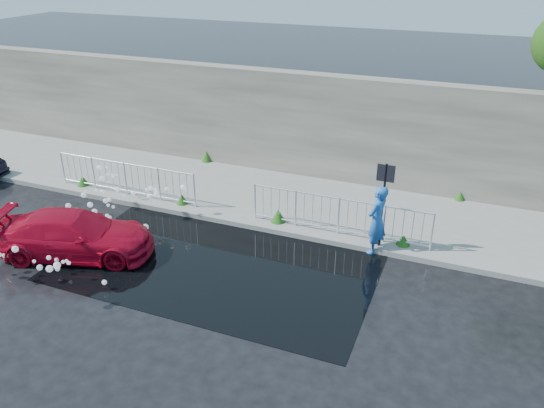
# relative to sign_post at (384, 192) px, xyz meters

# --- Properties ---
(ground) EXTENTS (90.00, 90.00, 0.00)m
(ground) POSITION_rel_sign_post_xyz_m (-4.20, -3.10, -1.72)
(ground) COLOR black
(ground) RESTS_ON ground
(pavement) EXTENTS (30.00, 4.00, 0.15)m
(pavement) POSITION_rel_sign_post_xyz_m (-4.20, 1.90, -1.65)
(pavement) COLOR gray
(pavement) RESTS_ON ground
(curb) EXTENTS (30.00, 0.25, 0.16)m
(curb) POSITION_rel_sign_post_xyz_m (-4.20, -0.10, -1.64)
(curb) COLOR gray
(curb) RESTS_ON ground
(retaining_wall) EXTENTS (30.00, 0.60, 3.50)m
(retaining_wall) POSITION_rel_sign_post_xyz_m (-4.20, 4.10, 0.18)
(retaining_wall) COLOR #555048
(retaining_wall) RESTS_ON pavement
(puddle) EXTENTS (8.00, 5.00, 0.01)m
(puddle) POSITION_rel_sign_post_xyz_m (-3.70, -2.10, -1.72)
(puddle) COLOR black
(puddle) RESTS_ON ground
(sign_post) EXTENTS (0.45, 0.06, 2.50)m
(sign_post) POSITION_rel_sign_post_xyz_m (0.00, 0.00, 0.00)
(sign_post) COLOR black
(sign_post) RESTS_ON ground
(railing_left) EXTENTS (5.05, 0.05, 1.10)m
(railing_left) POSITION_rel_sign_post_xyz_m (-8.20, 0.25, -0.99)
(railing_left) COLOR silver
(railing_left) RESTS_ON pavement
(railing_right) EXTENTS (5.05, 0.05, 1.10)m
(railing_right) POSITION_rel_sign_post_xyz_m (-1.20, 0.25, -0.99)
(railing_right) COLOR silver
(railing_right) RESTS_ON pavement
(weeds) EXTENTS (12.17, 3.93, 0.39)m
(weeds) POSITION_rel_sign_post_xyz_m (-4.59, 1.43, -1.40)
(weeds) COLOR #1C5516
(weeds) RESTS_ON pavement
(water_spray) EXTENTS (3.57, 5.48, 1.03)m
(water_spray) POSITION_rel_sign_post_xyz_m (-7.59, -2.31, -1.03)
(water_spray) COLOR white
(water_spray) RESTS_ON ground
(red_car) EXTENTS (4.39, 2.84, 1.18)m
(red_car) POSITION_rel_sign_post_xyz_m (-7.37, -3.14, -1.13)
(red_car) COLOR #AD061F
(red_car) RESTS_ON ground
(person) EXTENTS (0.65, 0.81, 1.91)m
(person) POSITION_rel_sign_post_xyz_m (-0.09, -0.10, -0.77)
(person) COLOR blue
(person) RESTS_ON ground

